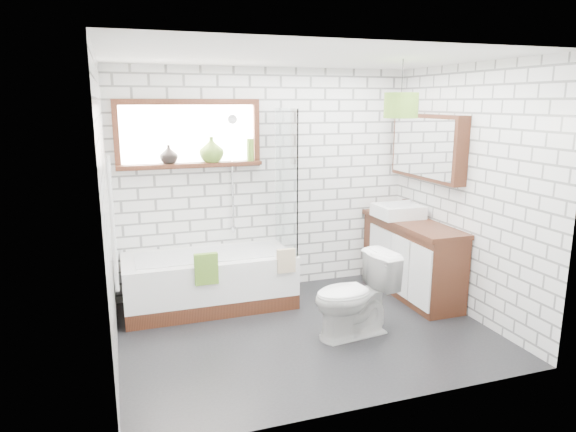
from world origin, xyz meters
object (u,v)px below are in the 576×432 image
object	(u,v)px
vanity	(411,258)
toilet	(354,296)
pendant	(401,105)
basin	(398,211)
bathtub	(209,281)

from	to	relation	value
vanity	toilet	xyz separation A→B (m)	(-1.07, -0.77, -0.03)
toilet	pendant	xyz separation A→B (m)	(0.47, 0.12, 1.71)
pendant	basin	bearing A→B (deg)	57.88
bathtub	pendant	world-z (taller)	pendant
toilet	vanity	bearing A→B (deg)	118.17
basin	bathtub	bearing A→B (deg)	176.28
bathtub	toilet	size ratio (longest dim) A/B	2.24
vanity	toilet	world-z (taller)	vanity
bathtub	pendant	bearing A→B (deg)	-32.21
bathtub	basin	xyz separation A→B (m)	(2.15, -0.14, 0.64)
vanity	pendant	xyz separation A→B (m)	(-0.61, -0.65, 1.68)
bathtub	toilet	distance (m)	1.61
pendant	vanity	bearing A→B (deg)	46.84
basin	pendant	world-z (taller)	pendant
vanity	bathtub	bearing A→B (deg)	170.66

